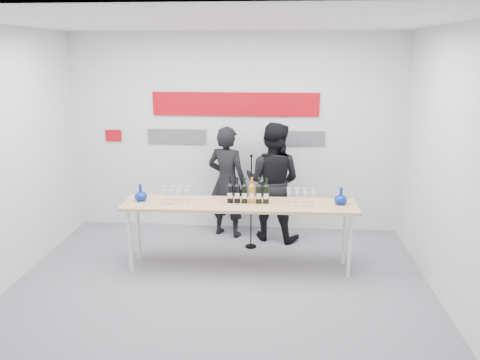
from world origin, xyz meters
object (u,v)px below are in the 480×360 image
at_px(presenter_right, 273,182).
at_px(mic_stand, 251,220).
at_px(tasting_table, 239,208).
at_px(presenter_left, 227,182).

bearing_deg(presenter_right, mic_stand, 69.65).
distance_m(tasting_table, presenter_right, 1.12).
distance_m(presenter_right, mic_stand, 0.66).
bearing_deg(mic_stand, tasting_table, -96.13).
height_order(presenter_right, mic_stand, presenter_right).
relative_size(tasting_table, presenter_left, 1.76).
bearing_deg(presenter_left, presenter_right, -165.66).
bearing_deg(presenter_right, presenter_left, 11.09).
xyz_separation_m(tasting_table, presenter_right, (0.40, 1.05, 0.06)).
bearing_deg(tasting_table, presenter_right, 67.67).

